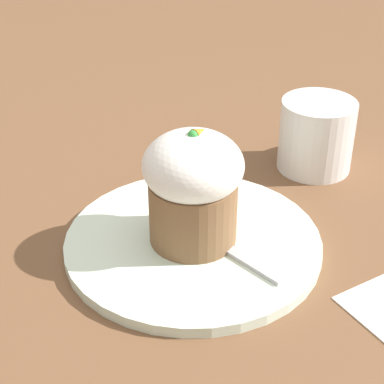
% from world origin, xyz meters
% --- Properties ---
extents(ground_plane, '(4.00, 4.00, 0.00)m').
position_xyz_m(ground_plane, '(0.00, 0.00, 0.00)').
color(ground_plane, brown).
extents(dessert_plate, '(0.23, 0.23, 0.01)m').
position_xyz_m(dessert_plate, '(0.00, 0.00, 0.01)').
color(dessert_plate, silver).
rests_on(dessert_plate, ground_plane).
extents(carrot_cake, '(0.09, 0.09, 0.11)m').
position_xyz_m(carrot_cake, '(0.00, 0.00, 0.07)').
color(carrot_cake, brown).
rests_on(carrot_cake, dessert_plate).
extents(spoon, '(0.04, 0.11, 0.01)m').
position_xyz_m(spoon, '(0.01, -0.02, 0.01)').
color(spoon, '#B7B7BC').
rests_on(spoon, dessert_plate).
extents(coffee_cup, '(0.11, 0.08, 0.08)m').
position_xyz_m(coffee_cup, '(0.20, -0.01, 0.04)').
color(coffee_cup, white).
rests_on(coffee_cup, ground_plane).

